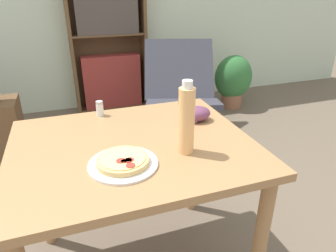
% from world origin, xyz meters
% --- Properties ---
extents(dining_table, '(1.02, 0.84, 0.76)m').
position_xyz_m(dining_table, '(0.14, 0.08, 0.64)').
color(dining_table, '#A37549').
rests_on(dining_table, ground_plane).
extents(pizza_on_plate, '(0.26, 0.26, 0.04)m').
position_xyz_m(pizza_on_plate, '(0.07, -0.08, 0.77)').
color(pizza_on_plate, white).
rests_on(pizza_on_plate, dining_table).
extents(grape_bunch, '(0.13, 0.10, 0.07)m').
position_xyz_m(grape_bunch, '(0.50, 0.21, 0.79)').
color(grape_bunch, '#6B3856').
rests_on(grape_bunch, dining_table).
extents(drink_bottle, '(0.06, 0.06, 0.30)m').
position_xyz_m(drink_bottle, '(0.33, -0.06, 0.90)').
color(drink_bottle, '#EFB270').
rests_on(drink_bottle, dining_table).
extents(salt_shaker, '(0.04, 0.04, 0.08)m').
position_xyz_m(salt_shaker, '(0.05, 0.43, 0.80)').
color(salt_shaker, white).
rests_on(salt_shaker, dining_table).
extents(lounge_chair_far, '(0.86, 0.93, 0.88)m').
position_xyz_m(lounge_chair_far, '(0.94, 1.56, 0.29)').
color(lounge_chair_far, slate).
rests_on(lounge_chair_far, ground_plane).
extents(bookshelf, '(0.86, 0.25, 1.74)m').
position_xyz_m(bookshelf, '(0.42, 2.47, 0.79)').
color(bookshelf, brown).
rests_on(bookshelf, ground_plane).
extents(side_table, '(0.34, 0.34, 0.54)m').
position_xyz_m(side_table, '(-0.66, 1.50, 0.27)').
color(side_table, brown).
rests_on(side_table, ground_plane).
extents(potted_plant_floor, '(0.46, 0.39, 0.64)m').
position_xyz_m(potted_plant_floor, '(1.80, 2.01, 0.34)').
color(potted_plant_floor, '#8E5B42').
rests_on(potted_plant_floor, ground_plane).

